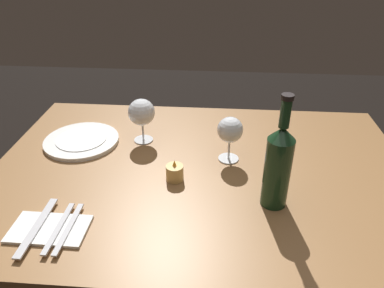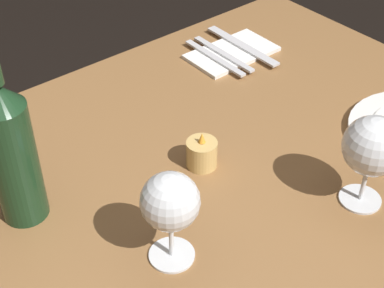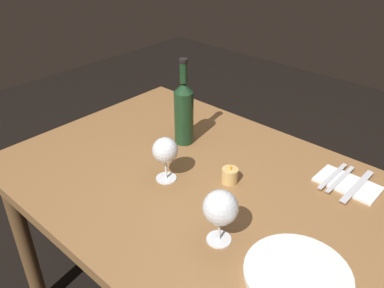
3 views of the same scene
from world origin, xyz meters
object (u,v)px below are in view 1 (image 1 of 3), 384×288
Objects in this scene: dinner_plate at (82,141)px; fork_inner at (59,228)px; wine_glass_right at (230,131)px; fork_outer at (69,228)px; votive_candle at (175,173)px; table_knife at (37,226)px; wine_bottle at (278,165)px; folded_napkin at (49,229)px; wine_glass_left at (142,113)px.

dinner_plate is 1.42× the size of fork_inner.
wine_glass_right is 0.82× the size of fork_outer.
fork_inner is at bearing 42.28° from votive_candle.
dinner_plate is at bearing -85.42° from table_knife.
fork_outer is at bearing 104.99° from dinner_plate.
wine_glass_right is 0.56m from fork_inner.
fork_outer is at bearing 16.30° from wine_bottle.
folded_napkin is 1.06× the size of fork_outer.
wine_glass_right is 0.82× the size of fork_inner.
table_knife is (0.18, 0.46, -0.10)m from wine_glass_left.
folded_napkin is at bearing 0.00° from fork_outer.
wine_glass_right reaches higher than table_knife.
votive_candle is 0.35× the size of folded_napkin.
folded_napkin is 1.06× the size of fork_inner.
wine_bottle is 1.51× the size of table_knife.
folded_napkin is (0.56, 0.15, -0.12)m from wine_bottle.
votive_candle reaches higher than table_knife.
wine_bottle is (-0.42, 0.31, 0.02)m from wine_glass_left.
wine_glass_left is 2.32× the size of votive_candle.
fork_inner is at bearing 180.00° from table_knife.
votive_candle is at bearing 37.76° from wine_glass_right.
wine_bottle is 0.60m from folded_napkin.
wine_bottle is at bearing -163.70° from fork_outer.
table_knife is at bearing 37.18° from wine_glass_right.
folded_napkin is 0.91× the size of table_knife.
wine_bottle is (-0.12, 0.21, 0.02)m from wine_glass_right.
votive_candle is at bearing 151.44° from dinner_plate.
wine_bottle is at bearing 119.55° from wine_glass_right.
wine_glass_left reaches higher than dinner_plate.
votive_candle reaches higher than fork_inner.
wine_bottle is 1.66× the size of folded_napkin.
wine_glass_right is 0.47× the size of wine_bottle.
wine_glass_left is at bearing -171.34° from dinner_plate.
table_knife is at bearing 0.00° from folded_napkin.
dinner_plate reaches higher than fork_inner.
votive_candle is 0.37× the size of fork_outer.
wine_glass_left is 0.48m from fork_inner.
dinner_plate is (0.35, -0.19, -0.02)m from votive_candle.
votive_candle is at bearing -143.11° from table_knife.
fork_outer and table_knife have the same top height.
wine_glass_right reaches higher than folded_napkin.
dinner_plate is 1.34× the size of folded_napkin.
dinner_plate reaches higher than table_knife.
wine_glass_left is 0.48m from fork_outer.
folded_napkin is at bearing 72.15° from wine_glass_left.
folded_napkin is (-0.06, 0.43, -0.00)m from dinner_plate.
fork_outer is 0.08m from table_knife.
votive_candle is 0.37× the size of fork_inner.
wine_glass_left is 0.27m from votive_candle.
fork_outer is (-0.02, 0.00, 0.00)m from fork_inner.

